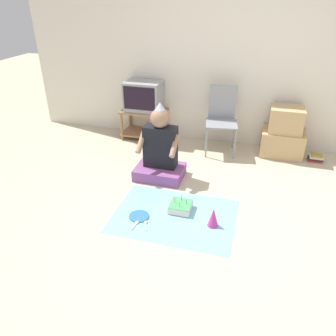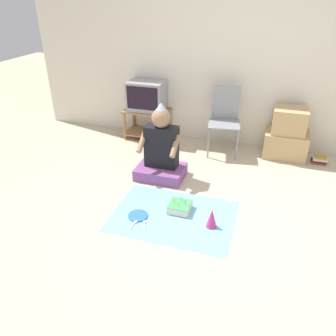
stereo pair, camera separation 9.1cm
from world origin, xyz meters
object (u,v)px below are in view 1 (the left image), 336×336
tv (144,96)px  paper_plate (139,216)px  folding_chair (222,116)px  book_pile (316,158)px  person_seated (160,153)px  birthday_cake (181,207)px  cardboard_box_stack (284,134)px  party_hat_blue (213,217)px

tv → paper_plate: (0.63, -1.96, -0.66)m
folding_chair → book_pile: (1.32, 0.00, -0.48)m
person_seated → birthday_cake: person_seated is taller
cardboard_box_stack → person_seated: (-1.46, -1.06, 0.01)m
tv → person_seated: person_seated is taller
person_seated → birthday_cake: size_ratio=4.16×
cardboard_box_stack → paper_plate: cardboard_box_stack is taller
party_hat_blue → paper_plate: bearing=-174.8°
person_seated → book_pile: bearing=26.7°
party_hat_blue → tv: bearing=126.1°
person_seated → paper_plate: (0.04, -0.87, -0.32)m
book_pile → birthday_cake: birthday_cake is taller
folding_chair → tv: bearing=173.9°
person_seated → paper_plate: size_ratio=4.59×
birthday_cake → paper_plate: size_ratio=1.10×
birthday_cake → party_hat_blue: bearing=-23.6°
cardboard_box_stack → book_pile: 0.54m
folding_chair → paper_plate: bearing=-107.2°
birthday_cake → cardboard_box_stack: bearing=58.5°
person_seated → party_hat_blue: person_seated is taller
book_pile → person_seated: 2.17m
party_hat_blue → paper_plate: 0.77m
cardboard_box_stack → book_pile: (0.46, -0.09, -0.27)m
cardboard_box_stack → birthday_cake: cardboard_box_stack is taller
book_pile → party_hat_blue: party_hat_blue is taller
book_pile → paper_plate: 2.63m
folding_chair → cardboard_box_stack: 0.89m
tv → cardboard_box_stack: size_ratio=0.77×
tv → party_hat_blue: (1.38, -1.90, -0.56)m
folding_chair → book_pile: 1.40m
book_pile → person_seated: (-1.92, -0.97, 0.28)m
book_pile → birthday_cake: 2.20m
cardboard_box_stack → party_hat_blue: cardboard_box_stack is taller
party_hat_blue → paper_plate: size_ratio=0.96×
cardboard_box_stack → book_pile: cardboard_box_stack is taller
paper_plate → tv: bearing=107.7°
book_pile → party_hat_blue: (-1.13, -1.77, 0.06)m
cardboard_box_stack → paper_plate: (-1.43, -1.93, -0.30)m
folding_chair → book_pile: size_ratio=4.63×
tv → person_seated: size_ratio=0.56×
paper_plate → book_pile: bearing=44.3°
book_pile → folding_chair: bearing=-179.9°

